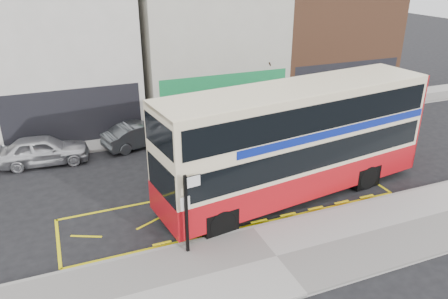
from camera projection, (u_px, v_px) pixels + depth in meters
name	position (u px, v px, depth m)	size (l,w,h in m)	color
ground	(249.00, 225.00, 17.13)	(120.00, 120.00, 0.00)	black
pavement	(276.00, 258.00, 15.14)	(40.00, 4.00, 0.15)	#A09C97
kerb	(253.00, 229.00, 16.78)	(40.00, 0.15, 0.15)	gray
far_pavement	(172.00, 130.00, 26.44)	(50.00, 3.00, 0.15)	#A09C97
road_markings	(233.00, 205.00, 18.48)	(14.00, 3.40, 0.01)	yellow
terrace_left	(60.00, 37.00, 25.84)	(8.00, 8.01, 11.80)	silver
terrace_green_shop	(203.00, 33.00, 29.03)	(9.00, 8.01, 11.30)	beige
terrace_right	(318.00, 33.00, 32.31)	(9.00, 8.01, 10.30)	brown
double_decker_bus	(297.00, 140.00, 18.45)	(12.54, 4.44, 4.90)	beige
bus_stop_post	(188.00, 206.00, 14.70)	(0.75, 0.15, 2.98)	black
car_silver	(43.00, 150.00, 21.99)	(1.77, 4.41, 1.50)	silver
car_grey	(140.00, 134.00, 24.16)	(1.45, 4.16, 1.37)	#3E4346
car_white	(299.00, 118.00, 26.90)	(1.70, 4.19, 1.22)	silver
street_tree_right	(266.00, 67.00, 28.10)	(2.18, 2.18, 4.70)	black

